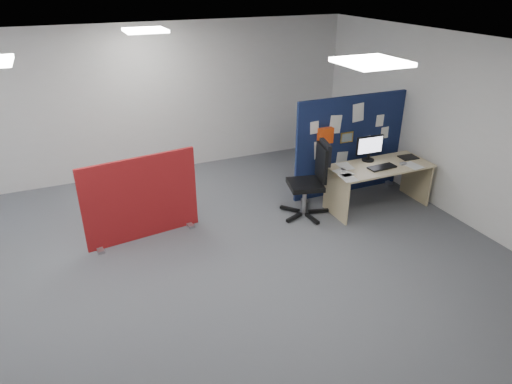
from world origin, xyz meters
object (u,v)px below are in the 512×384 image
object	(u,v)px
navy_divider	(349,145)
red_divider	(141,199)
main_desk	(377,175)
monitor_main	(369,147)
office_chair	(313,175)

from	to	relation	value
navy_divider	red_divider	world-z (taller)	navy_divider
main_desk	red_divider	xyz separation A→B (m)	(-3.62, 0.52, 0.05)
navy_divider	main_desk	distance (m)	0.74
main_desk	red_divider	bearing A→B (deg)	171.75
monitor_main	red_divider	distance (m)	3.59
red_divider	navy_divider	bearing A→B (deg)	-5.09
navy_divider	main_desk	xyz separation A→B (m)	(0.12, -0.67, -0.29)
monitor_main	office_chair	size ratio (longest dim) A/B	0.40
red_divider	office_chair	world-z (taller)	red_divider
main_desk	office_chair	distance (m)	1.10
navy_divider	monitor_main	xyz separation A→B (m)	(0.05, -0.47, 0.12)
main_desk	monitor_main	size ratio (longest dim) A/B	3.46
navy_divider	red_divider	bearing A→B (deg)	-177.64
main_desk	monitor_main	bearing A→B (deg)	107.40
monitor_main	red_divider	world-z (taller)	red_divider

